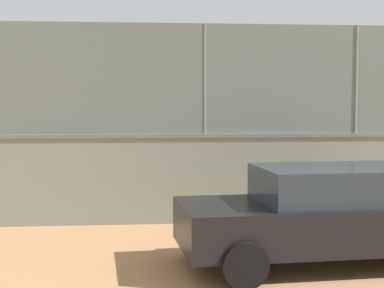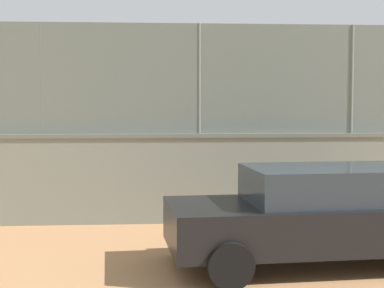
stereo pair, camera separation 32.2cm
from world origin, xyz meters
TOP-DOWN VIEW (x-y plane):
  - ground_plane at (0.00, 0.00)m, footprint 260.00×260.00m
  - perimeter_wall at (-0.40, 11.66)m, footprint 28.63×0.47m
  - fence_panel_on_wall at (-0.40, 11.66)m, footprint 28.13×0.18m
  - player_at_service_line at (-5.85, 0.81)m, footprint 0.87×1.05m
  - player_near_wall_returning at (4.38, 0.35)m, footprint 0.69×0.93m
  - player_baseline_waiting at (5.90, 3.22)m, footprint 0.76×1.07m
  - parked_car_black at (-0.37, 14.93)m, footprint 4.49×2.25m

SIDE VIEW (x-z plane):
  - ground_plane at x=0.00m, z-range 0.00..0.00m
  - parked_car_black at x=-0.37m, z-range 0.04..1.51m
  - perimeter_wall at x=-0.40m, z-range 0.01..1.81m
  - player_at_service_line at x=-5.85m, z-range 0.14..1.69m
  - player_baseline_waiting at x=5.90m, z-range 0.14..1.79m
  - player_near_wall_returning at x=4.38m, z-range 0.15..1.82m
  - fence_panel_on_wall at x=-0.40m, z-range 1.80..3.99m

